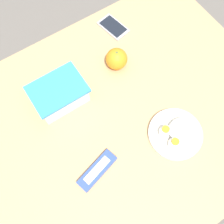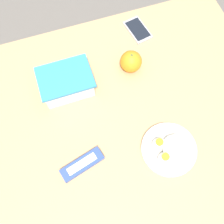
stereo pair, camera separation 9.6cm
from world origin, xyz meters
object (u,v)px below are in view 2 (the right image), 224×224
Objects in this scene: rice_plate at (170,149)px; food_container at (67,83)px; orange_fruit at (131,62)px; candy_bar at (82,164)px; cell_phone at (138,30)px.

food_container is at bearing 128.06° from rice_plate.
food_container is 2.30× the size of orange_fruit.
candy_bar is (-0.03, -0.31, -0.03)m from food_container.
rice_plate is at bearing -51.94° from food_container.
food_container is 0.27m from orange_fruit.
candy_bar is 1.14× the size of cell_phone.
food_container is 1.39× the size of cell_phone.
orange_fruit reaches higher than rice_plate.
candy_bar is at bearing -132.59° from orange_fruit.
orange_fruit is 0.37m from rice_plate.
rice_plate is 0.54m from cell_phone.
rice_plate reaches higher than cell_phone.
rice_plate is (0.28, -0.35, -0.02)m from food_container.
orange_fruit is at bearing -119.58° from cell_phone.
food_container is 1.01× the size of rice_plate.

